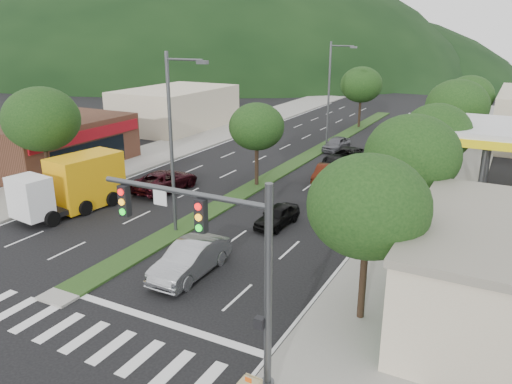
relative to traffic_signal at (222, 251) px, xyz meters
The scene contains 28 objects.
ground 10.27m from the traffic_signal, behind, with size 160.00×160.00×0.00m, color black.
sidewalk_right 27.15m from the traffic_signal, 82.55° to the left, with size 5.00×90.00×0.15m, color gray.
sidewalk_left 34.79m from the traffic_signal, 129.70° to the left, with size 6.00×90.00×0.15m, color gray.
median 31.23m from the traffic_signal, 107.00° to the left, with size 1.60×56.00×0.12m, color #1D3814.
crosswalk 10.16m from the traffic_signal, behind, with size 19.00×2.20×0.01m, color silver.
traffic_signal is the anchor object (origin of this frame).
shop_left 32.19m from the traffic_signal, 148.97° to the left, with size 10.15×12.00×4.00m.
bldg_left_far 45.32m from the traffic_signal, 128.26° to the left, with size 9.00×14.00×4.60m, color beige.
hill_far 142.79m from the traffic_signal, 128.60° to the left, with size 176.00×132.00×82.00m, color black.
tree_r_a 6.29m from the traffic_signal, 61.80° to the left, with size 4.60×4.60×6.63m.
tree_r_b 13.87m from the traffic_signal, 77.63° to the left, with size 4.80×4.80×6.94m.
tree_r_c 21.74m from the traffic_signal, 82.15° to the left, with size 4.40×4.40×6.48m.
tree_r_d 31.68m from the traffic_signal, 84.62° to the left, with size 5.00×5.00×7.17m.
tree_r_e 41.65m from the traffic_signal, 85.91° to the left, with size 4.60×4.60×6.71m.
tree_med_near 21.53m from the traffic_signal, 114.80° to the left, with size 4.00×4.00×6.02m.
tree_med_far 46.43m from the traffic_signal, 101.22° to the left, with size 4.80×4.80×6.94m.
tree_l_a 24.43m from the traffic_signal, 151.81° to the left, with size 5.20×5.20×7.25m.
streetlight_near 13.03m from the traffic_signal, 132.77° to the left, with size 2.60×0.25×10.00m.
streetlight_mid 35.66m from the traffic_signal, 104.33° to the left, with size 2.60×0.25×10.00m.
sedan_silver 8.58m from the traffic_signal, 133.08° to the left, with size 1.69×4.85×1.60m, color #93959A.
suv_maroon 21.44m from the traffic_signal, 132.73° to the left, with size 2.46×5.34×1.48m, color black.
car_queue_a 14.34m from the traffic_signal, 108.14° to the left, with size 1.46×3.64×1.24m, color black.
car_queue_b 18.61m from the traffic_signal, 95.64° to the left, with size 1.82×4.47×1.30m, color #48484C.
car_queue_c 23.96m from the traffic_signal, 102.19° to the left, with size 1.30×3.74×1.23m, color #44160B.
car_queue_d 28.78m from the traffic_signal, 99.97° to the left, with size 2.49×5.40×1.50m, color black.
car_queue_e 34.16m from the traffic_signal, 102.82° to the left, with size 1.58×3.93×1.34m, color #54545A.
box_truck 19.58m from the traffic_signal, 150.27° to the left, with size 3.39×7.23×3.44m.
motorhome 31.69m from the traffic_signal, 90.06° to the left, with size 3.47×9.58×3.62m.
Camera 1 is at (16.39, -13.31, 11.04)m, focal length 35.00 mm.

